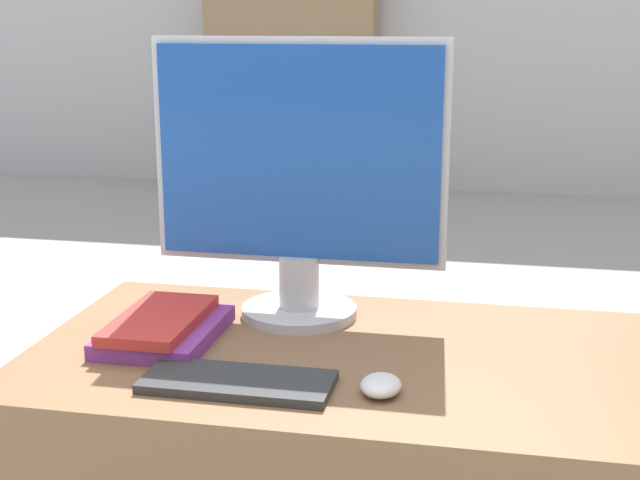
{
  "coord_description": "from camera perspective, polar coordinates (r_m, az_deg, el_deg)",
  "views": [
    {
      "loc": [
        0.21,
        -1.16,
        1.33
      ],
      "look_at": [
        -0.09,
        0.3,
        0.96
      ],
      "focal_mm": 50.0,
      "sensor_mm": 36.0,
      "label": 1
    }
  ],
  "objects": [
    {
      "name": "wall_back",
      "position": [
        6.9,
        10.1,
        14.62
      ],
      "size": [
        12.0,
        0.06,
        2.8
      ],
      "color": "silver",
      "rests_on": "ground_plane"
    },
    {
      "name": "monitor",
      "position": [
        1.74,
        -1.38,
        4.02
      ],
      "size": [
        0.58,
        0.23,
        0.55
      ],
      "color": "#B7B7BC",
      "rests_on": "desk"
    },
    {
      "name": "keyboard",
      "position": [
        1.49,
        -5.28,
        -9.04
      ],
      "size": [
        0.31,
        0.13,
        0.02
      ],
      "color": "#2D2D2D",
      "rests_on": "desk"
    },
    {
      "name": "mouse",
      "position": [
        1.45,
        3.92,
        -9.27
      ],
      "size": [
        0.07,
        0.08,
        0.03
      ],
      "color": "silver",
      "rests_on": "desk"
    },
    {
      "name": "book_stack",
      "position": [
        1.7,
        -10.02,
        -5.54
      ],
      "size": [
        0.19,
        0.28,
        0.05
      ],
      "color": "#7A3384",
      "rests_on": "desk"
    },
    {
      "name": "bookshelf_far",
      "position": [
        6.85,
        -1.83,
        11.28
      ],
      "size": [
        1.28,
        0.32,
        1.95
      ],
      "color": "#9E7A56",
      "rests_on": "ground_plane"
    }
  ]
}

